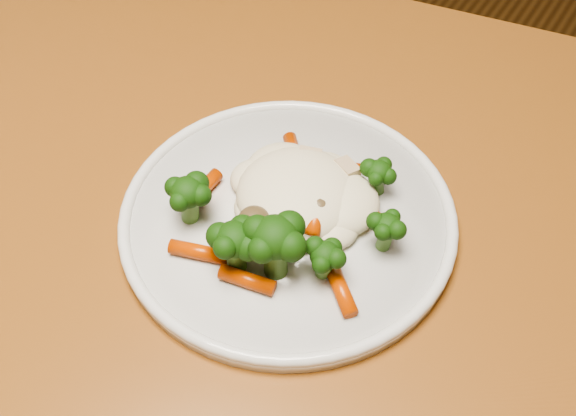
# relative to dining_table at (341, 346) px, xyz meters

# --- Properties ---
(dining_table) EXTENTS (1.25, 0.94, 0.75)m
(dining_table) POSITION_rel_dining_table_xyz_m (0.00, 0.00, 0.00)
(dining_table) COLOR #955722
(dining_table) RESTS_ON ground
(plate) EXTENTS (0.27, 0.27, 0.01)m
(plate) POSITION_rel_dining_table_xyz_m (-0.07, 0.02, 0.11)
(plate) COLOR silver
(plate) RESTS_ON dining_table
(meal) EXTENTS (0.19, 0.17, 0.05)m
(meal) POSITION_rel_dining_table_xyz_m (-0.06, 0.01, 0.14)
(meal) COLOR #F3E7C3
(meal) RESTS_ON plate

